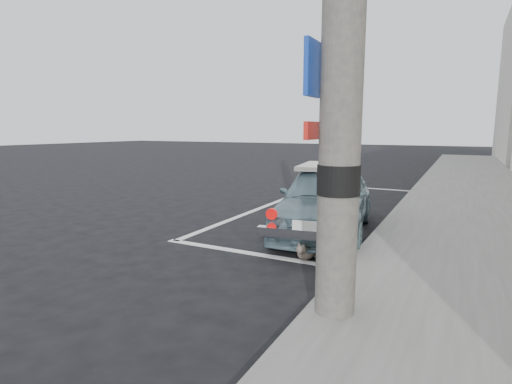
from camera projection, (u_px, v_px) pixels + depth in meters
The scene contains 7 objects.
ground at pixel (242, 241), 6.17m from camera, with size 80.00×80.00×0.00m, color black.
sidewalk at pixel (474, 231), 6.46m from camera, with size 2.80×40.00×0.15m, color slate.
pline_rear at pixel (256, 254), 5.51m from camera, with size 3.00×0.12×0.01m, color silver.
pline_front at pixel (366, 188), 11.64m from camera, with size 3.00×0.12×0.01m, color silver.
pline_side at pixel (272, 204), 9.21m from camera, with size 0.12×7.00×0.01m, color silver.
retro_coupe at pixel (326, 198), 6.59m from camera, with size 1.85×3.52×1.14m.
cat at pixel (306, 251), 5.27m from camera, with size 0.25×0.48×0.26m.
Camera 1 is at (2.95, -5.21, 1.71)m, focal length 28.00 mm.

